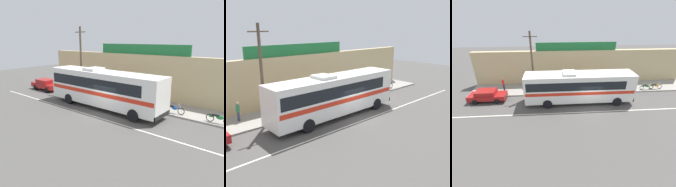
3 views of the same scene
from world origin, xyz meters
The scene contains 12 objects.
ground_plane centered at (0.00, 0.00, 0.00)m, with size 70.00×70.00×0.00m, color #4F4C49.
sidewalk_slab centered at (0.00, 5.20, 0.07)m, with size 30.00×3.60×0.14m, color gray.
storefront_facade centered at (0.00, 7.35, 2.40)m, with size 30.00×0.70×4.80m, color tan.
storefront_billboard centered at (-0.75, 7.35, 5.35)m, with size 11.08×0.12×1.10m, color #1E7538.
road_center_stripe centered at (0.00, -0.80, 0.00)m, with size 30.00×0.14×0.01m, color silver.
intercity_bus centered at (-1.21, 1.51, 2.07)m, with size 12.29×2.64×3.78m.
utility_pole centered at (-6.49, 3.71, 4.10)m, with size 1.60×0.22×7.65m.
motorcycle_orange centered at (8.50, 3.88, 0.57)m, with size 1.90×0.56×0.94m.
motorcycle_black centered at (4.83, 3.94, 0.57)m, with size 1.94×0.56×0.94m.
motorcycle_red centered at (9.84, 3.98, 0.57)m, with size 1.83×0.56×0.94m.
pedestrian_by_curb centered at (-2.15, 5.04, 1.10)m, with size 0.30×0.48×1.65m.
pedestrian_near_shop centered at (-7.81, 5.72, 1.07)m, with size 0.30×0.48×1.60m.
Camera 2 is at (-14.52, -13.47, 7.52)m, focal length 39.45 mm.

